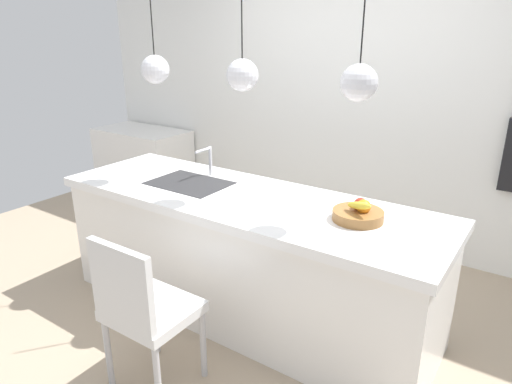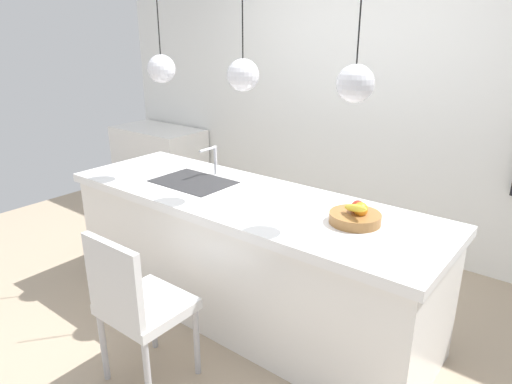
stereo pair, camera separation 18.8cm
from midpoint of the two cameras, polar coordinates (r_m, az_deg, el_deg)
floor at (r=3.42m, az=0.27°, el=-14.52°), size 6.60×6.60×0.00m
back_wall at (r=4.30m, az=14.23°, el=10.78°), size 6.00×0.10×2.60m
kitchen_island at (r=3.19m, az=0.28°, el=-7.92°), size 2.69×0.86×0.88m
sink_basin at (r=3.31m, az=-6.25°, el=1.18°), size 0.56×0.40×0.02m
faucet at (r=3.42m, az=-3.84°, el=4.42°), size 0.02×0.17×0.22m
fruit_bowl at (r=2.66m, az=14.35°, el=-2.95°), size 0.29×0.29×0.15m
side_counter at (r=5.63m, az=-11.04°, el=3.73°), size 1.10×0.60×0.82m
chair_near at (r=2.58m, az=-12.68°, el=-13.37°), size 0.45×0.42×0.93m
pendant_light_left at (r=3.35m, az=-10.13°, el=14.94°), size 0.20×0.20×0.80m
pendant_light_center at (r=2.84m, az=0.32°, el=14.44°), size 0.20×0.20×0.80m
pendant_light_right at (r=2.45m, az=14.52°, el=13.03°), size 0.20×0.20×0.80m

